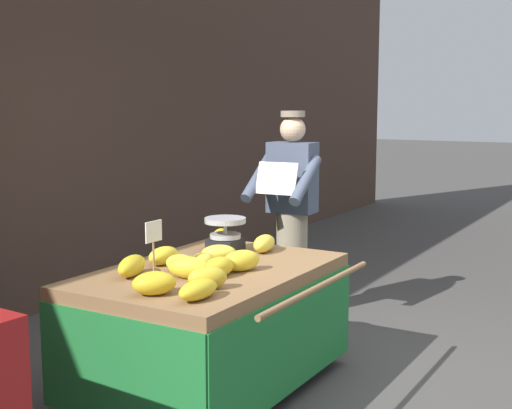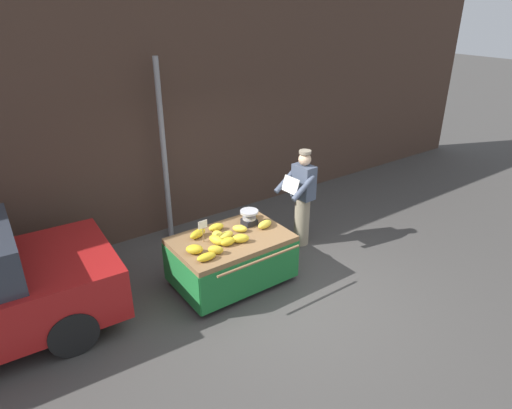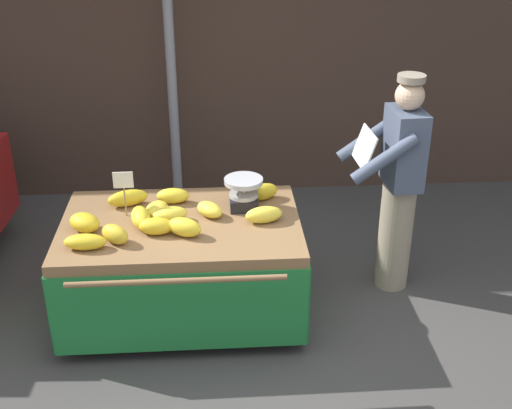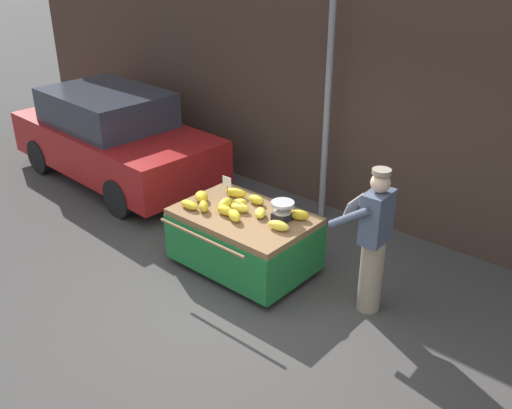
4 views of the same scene
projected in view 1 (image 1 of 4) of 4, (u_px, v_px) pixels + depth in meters
The scene contains 19 objects.
ground_plane at pixel (369, 390), 4.39m from camera, with size 60.00×60.00×0.00m, color #423F3D.
back_wall at pixel (8, 66), 5.68m from camera, with size 16.00×0.24×4.15m, color #473328.
banana_cart at pixel (210, 301), 4.32m from camera, with size 1.70×1.32×0.77m.
weighing_scale at pixel (225, 235), 4.76m from camera, with size 0.28×0.28×0.23m.
price_sign at pixel (154, 237), 3.99m from camera, with size 0.14×0.01×0.34m.
banana_bunch_0 at pixel (207, 278), 3.79m from camera, with size 0.12×0.22×0.13m, color gold.
banana_bunch_1 at pixel (163, 256), 4.39m from camera, with size 0.12×0.24×0.11m, color yellow.
banana_bunch_2 at pixel (154, 283), 3.69m from camera, with size 0.16×0.23×0.12m, color gold.
banana_bunch_3 at pixel (181, 263), 4.19m from camera, with size 0.16×0.21×0.11m, color yellow.
banana_bunch_4 at pixel (218, 267), 4.07m from camera, with size 0.13×0.23×0.12m, color gold.
banana_bunch_5 at pixel (219, 253), 4.50m from camera, with size 0.13×0.22×0.10m, color yellow.
banana_bunch_6 at pixel (241, 261), 4.21m from camera, with size 0.13×0.25×0.13m, color yellow.
banana_bunch_7 at pixel (221, 237), 4.96m from camera, with size 0.12×0.24×0.12m, color gold.
banana_bunch_8 at pixel (189, 268), 4.03m from camera, with size 0.13×0.26×0.13m, color yellow.
banana_bunch_9 at pixel (132, 266), 4.09m from camera, with size 0.12×0.30×0.12m, color gold.
banana_bunch_10 at pixel (202, 262), 4.23m from camera, with size 0.13×0.25×0.11m, color yellow.
banana_bunch_11 at pixel (264, 244), 4.76m from camera, with size 0.12×0.26×0.12m, color yellow.
banana_bunch_12 at pixel (198, 290), 3.60m from camera, with size 0.13×0.28×0.10m, color gold.
vendor_person at pixel (291, 213), 5.81m from camera, with size 0.60×0.54×1.71m.
Camera 1 is at (-3.96, -1.52, 1.77)m, focal length 49.29 mm.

